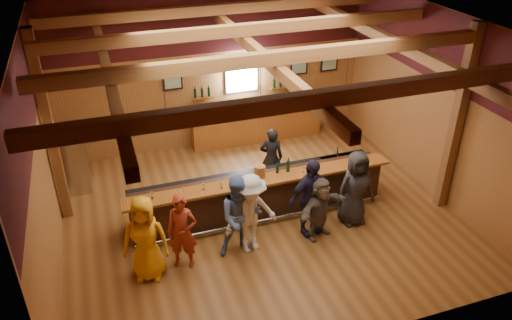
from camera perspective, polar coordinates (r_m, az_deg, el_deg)
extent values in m
plane|color=brown|center=(12.03, 0.47, -6.27)|extent=(9.00, 9.00, 0.00)
cube|color=brown|center=(14.40, -4.85, 10.05)|extent=(9.00, 0.04, 4.50)
cube|color=brown|center=(7.78, 10.45, -9.11)|extent=(9.00, 0.04, 4.50)
cube|color=brown|center=(10.44, -23.48, -0.44)|extent=(0.04, 8.00, 4.50)
cube|color=brown|center=(12.94, 19.78, 6.05)|extent=(0.04, 8.00, 4.50)
cube|color=brown|center=(10.07, 0.57, 14.94)|extent=(9.00, 8.00, 0.04)
cube|color=#3D1012|center=(13.98, -5.08, 15.44)|extent=(9.00, 0.01, 1.70)
cube|color=#3D1012|center=(9.87, -24.98, 6.63)|extent=(0.01, 8.00, 1.70)
cube|color=#3D1012|center=(12.48, 20.80, 11.92)|extent=(0.01, 8.00, 1.70)
cube|color=brown|center=(11.77, -22.54, 3.15)|extent=(0.22, 0.22, 4.50)
cube|color=brown|center=(12.16, 21.97, 4.11)|extent=(0.22, 0.22, 4.50)
cube|color=brown|center=(7.55, 8.21, 7.09)|extent=(8.80, 0.20, 0.25)
cube|color=brown|center=(9.26, 2.66, 11.64)|extent=(8.80, 0.20, 0.25)
cube|color=brown|center=(11.06, -1.21, 14.68)|extent=(8.80, 0.20, 0.25)
cube|color=brown|center=(12.93, -4.05, 16.82)|extent=(8.80, 0.20, 0.25)
cube|color=brown|center=(9.70, -16.66, 9.72)|extent=(0.18, 7.80, 0.22)
cube|color=brown|center=(10.22, 0.56, 11.96)|extent=(0.18, 7.80, 0.22)
cube|color=brown|center=(11.53, 15.14, 13.03)|extent=(0.18, 7.80, 0.22)
cube|color=black|center=(11.73, 0.48, -4.19)|extent=(6.00, 0.60, 1.05)
cube|color=brown|center=(11.29, 0.79, -2.33)|extent=(6.30, 0.50, 0.06)
cube|color=black|center=(11.82, -0.13, -1.61)|extent=(6.00, 0.48, 0.05)
cube|color=black|center=(12.07, -0.12, -3.54)|extent=(6.00, 0.48, 0.90)
cube|color=silver|center=(12.54, 8.56, -0.23)|extent=(0.45, 0.40, 0.14)
cube|color=silver|center=(12.75, 10.57, 0.13)|extent=(0.45, 0.40, 0.14)
cylinder|color=silver|center=(11.62, 1.16, -6.82)|extent=(6.00, 0.06, 0.06)
cube|color=brown|center=(15.16, 0.10, 3.83)|extent=(4.00, 0.50, 0.90)
cube|color=black|center=(14.96, 0.10, 5.46)|extent=(4.00, 0.52, 0.05)
cube|color=silver|center=(14.63, -1.69, 9.62)|extent=(0.95, 0.08, 0.95)
cube|color=white|center=(14.58, -1.63, 9.56)|extent=(0.78, 0.01, 0.78)
cube|color=black|center=(14.18, -9.51, 8.78)|extent=(0.55, 0.04, 0.45)
cube|color=silver|center=(14.15, -9.49, 8.74)|extent=(0.45, 0.01, 0.35)
cube|color=black|center=(15.20, 4.92, 10.51)|extent=(0.55, 0.04, 0.45)
cube|color=silver|center=(15.18, 4.95, 10.48)|extent=(0.45, 0.01, 0.35)
cube|color=black|center=(15.61, 8.35, 10.83)|extent=(0.55, 0.04, 0.45)
cube|color=silver|center=(15.59, 8.39, 10.80)|extent=(0.45, 0.01, 0.35)
cube|color=brown|center=(14.46, -6.15, 7.09)|extent=(0.60, 0.18, 0.04)
cylinder|color=black|center=(14.37, -6.97, 7.54)|extent=(0.07, 0.07, 0.26)
cylinder|color=black|center=(14.40, -6.19, 7.65)|extent=(0.07, 0.07, 0.26)
cylinder|color=black|center=(14.44, -5.41, 7.75)|extent=(0.07, 0.07, 0.26)
cube|color=brown|center=(15.12, 2.81, 8.26)|extent=(0.60, 0.18, 0.04)
cylinder|color=black|center=(14.99, 2.10, 8.70)|extent=(0.07, 0.07, 0.26)
cylinder|color=black|center=(15.06, 2.82, 8.79)|extent=(0.07, 0.07, 0.26)
cylinder|color=black|center=(15.13, 3.53, 8.87)|extent=(0.07, 0.07, 0.26)
cylinder|color=black|center=(9.99, -10.43, 7.22)|extent=(0.01, 0.01, 1.25)
sphere|color=#FF610C|center=(10.24, -10.12, 3.99)|extent=(0.24, 0.24, 0.24)
cylinder|color=black|center=(10.43, 0.54, 8.69)|extent=(0.01, 0.01, 1.25)
sphere|color=#FF610C|center=(10.67, 0.52, 5.55)|extent=(0.24, 0.24, 0.24)
cylinder|color=black|center=(11.22, 10.37, 9.73)|extent=(0.01, 0.01, 1.25)
sphere|color=#FF610C|center=(11.44, 10.09, 6.79)|extent=(0.24, 0.24, 0.24)
cube|color=silver|center=(13.32, -20.31, 0.12)|extent=(0.70, 0.70, 1.80)
imported|color=orange|center=(10.05, -12.52, -8.76)|extent=(1.04, 0.83, 1.85)
imported|color=maroon|center=(10.22, -8.43, -8.13)|extent=(0.73, 0.61, 1.70)
imported|color=#5676AD|center=(10.40, -1.81, -6.46)|extent=(0.97, 0.79, 1.86)
imported|color=silver|center=(10.48, -0.64, -6.17)|extent=(1.30, 0.88, 1.85)
imported|color=#1D1B36|center=(11.01, 6.21, -4.30)|extent=(1.17, 0.70, 1.87)
imported|color=#60584D|center=(11.04, 7.32, -5.49)|extent=(1.45, 0.93, 1.50)
imported|color=#252527|center=(11.53, 11.29, -3.19)|extent=(0.90, 0.59, 1.83)
imported|color=black|center=(12.74, 1.76, 0.28)|extent=(0.68, 0.55, 1.63)
cylinder|color=brown|center=(11.31, 0.46, -1.29)|extent=(0.25, 0.25, 0.27)
cylinder|color=black|center=(11.46, 2.47, -0.93)|extent=(0.07, 0.07, 0.25)
cylinder|color=black|center=(11.37, 2.48, -0.21)|extent=(0.02, 0.02, 0.09)
cylinder|color=black|center=(11.52, 3.69, -0.72)|extent=(0.08, 0.08, 0.27)
cylinder|color=black|center=(11.43, 3.72, 0.05)|extent=(0.03, 0.03, 0.09)
cylinder|color=silver|center=(10.84, -11.77, -4.30)|extent=(0.07, 0.07, 0.01)
cylinder|color=silver|center=(10.82, -11.80, -4.07)|extent=(0.01, 0.01, 0.09)
sphere|color=silver|center=(10.77, -11.84, -3.73)|extent=(0.08, 0.08, 0.08)
cylinder|color=silver|center=(10.81, -8.45, -4.07)|extent=(0.07, 0.07, 0.01)
cylinder|color=silver|center=(10.78, -8.47, -3.83)|extent=(0.01, 0.01, 0.10)
sphere|color=silver|center=(10.73, -8.50, -3.47)|extent=(0.08, 0.08, 0.08)
cylinder|color=silver|center=(10.97, -6.02, -3.35)|extent=(0.07, 0.07, 0.01)
cylinder|color=silver|center=(10.94, -6.04, -3.12)|extent=(0.01, 0.01, 0.09)
sphere|color=silver|center=(10.90, -6.06, -2.78)|extent=(0.08, 0.08, 0.08)
cylinder|color=silver|center=(10.98, -3.98, -3.21)|extent=(0.06, 0.06, 0.01)
cylinder|color=silver|center=(10.95, -3.99, -3.00)|extent=(0.01, 0.01, 0.09)
sphere|color=silver|center=(10.91, -4.00, -2.68)|extent=(0.07, 0.07, 0.07)
cylinder|color=silver|center=(11.23, -1.37, -2.30)|extent=(0.06, 0.06, 0.01)
cylinder|color=silver|center=(11.21, -1.37, -2.08)|extent=(0.01, 0.01, 0.09)
sphere|color=silver|center=(11.17, -1.38, -1.76)|extent=(0.07, 0.07, 0.07)
cylinder|color=silver|center=(11.57, 5.43, -1.40)|extent=(0.07, 0.07, 0.01)
cylinder|color=silver|center=(11.55, 5.44, -1.17)|extent=(0.01, 0.01, 0.10)
sphere|color=silver|center=(11.51, 5.46, -0.84)|extent=(0.08, 0.08, 0.08)
cylinder|color=silver|center=(11.71, 5.98, -1.02)|extent=(0.07, 0.07, 0.01)
cylinder|color=silver|center=(11.69, 6.00, -0.80)|extent=(0.01, 0.01, 0.10)
sphere|color=silver|center=(11.65, 6.02, -0.46)|extent=(0.08, 0.08, 0.08)
cylinder|color=silver|center=(12.05, 10.71, -0.46)|extent=(0.08, 0.08, 0.01)
cylinder|color=silver|center=(12.02, 10.74, -0.21)|extent=(0.01, 0.01, 0.11)
sphere|color=silver|center=(11.98, 10.78, 0.17)|extent=(0.09, 0.09, 0.09)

